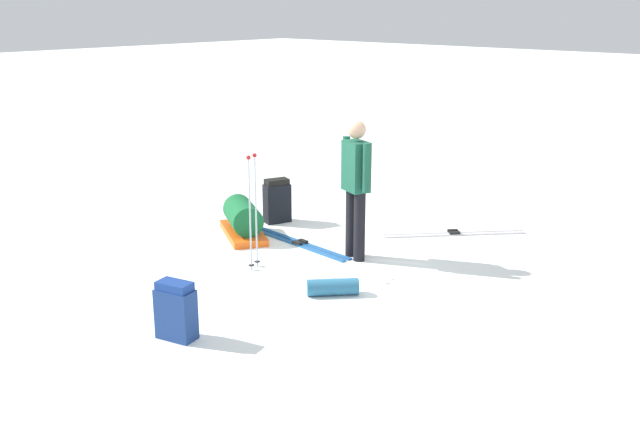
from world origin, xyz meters
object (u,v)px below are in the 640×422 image
skier_standing (356,182)px  ski_pair_far (454,233)px  gear_sled (243,220)px  backpack_large_dark (277,201)px  ski_poles_planted_near (253,206)px  sleeping_mat_rolled (333,287)px  ski_pair_near (300,244)px  backpack_bright (176,311)px

skier_standing → ski_pair_far: skier_standing is taller
gear_sled → backpack_large_dark: bearing=-170.8°
skier_standing → ski_pair_far: (-1.63, 0.40, -0.94)m
skier_standing → ski_pair_far: bearing=166.2°
gear_sled → ski_pair_far: bearing=133.4°
ski_poles_planted_near → sleeping_mat_rolled: 1.40m
ski_poles_planted_near → sleeping_mat_rolled: ski_poles_planted_near is taller
ski_pair_near → ski_poles_planted_near: size_ratio=1.27×
skier_standing → backpack_large_dark: size_ratio=2.70×
gear_sled → sleeping_mat_rolled: bearing=71.4°
skier_standing → gear_sled: size_ratio=1.46×
backpack_bright → sleeping_mat_rolled: bearing=167.2°
ski_pair_near → ski_poles_planted_near: (1.00, 0.20, 0.75)m
skier_standing → ski_pair_near: bearing=-84.8°
backpack_large_dark → ski_poles_planted_near: (1.52, 1.14, 0.45)m
ski_pair_far → gear_sled: bearing=-46.6°
ski_poles_planted_near → backpack_bright: bearing=25.1°
ski_pair_far → gear_sled: (1.95, -2.06, 0.21)m
ski_pair_far → sleeping_mat_rolled: (2.70, 0.17, 0.08)m
ski_poles_planted_near → gear_sled: ski_poles_planted_near is taller
skier_standing → sleeping_mat_rolled: 1.50m
ski_pair_far → backpack_bright: backpack_bright is taller
ski_pair_far → sleeping_mat_rolled: bearing=3.6°
gear_sled → sleeping_mat_rolled: (0.75, 2.24, -0.13)m
ski_pair_far → gear_sled: 2.85m
ski_pair_near → backpack_bright: size_ratio=3.10×
gear_sled → ski_pair_near: bearing=106.9°
ski_pair_near → backpack_large_dark: size_ratio=2.76×
backpack_large_dark → backpack_bright: bearing=30.8°
ski_pair_near → backpack_large_dark: 1.12m
ski_poles_planted_near → skier_standing: bearing=148.6°
backpack_bright → ski_pair_near: bearing=-159.7°
ski_pair_far → ski_poles_planted_near: size_ratio=1.13×
backpack_large_dark → backpack_bright: 3.83m
ski_pair_near → sleeping_mat_rolled: (1.00, 1.42, 0.08)m
skier_standing → backpack_bright: size_ratio=3.03×
backpack_large_dark → ski_pair_far: bearing=118.3°
skier_standing → ski_poles_planted_near: 1.27m
skier_standing → ski_poles_planted_near: bearing=-31.4°
ski_pair_near → gear_sled: gear_sled is taller
sleeping_mat_rolled → ski_pair_far: bearing=-176.4°
skier_standing → ski_poles_planted_near: (1.07, -0.65, -0.20)m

